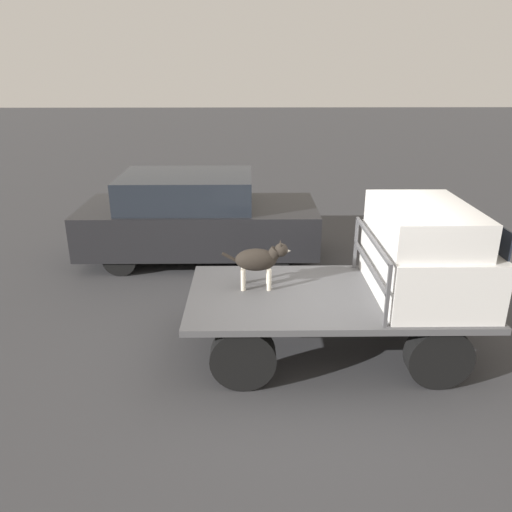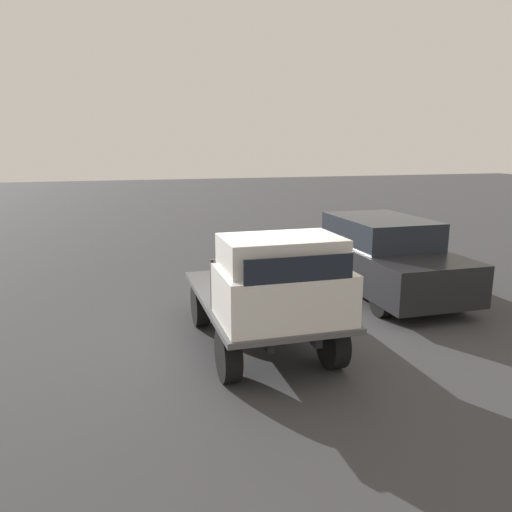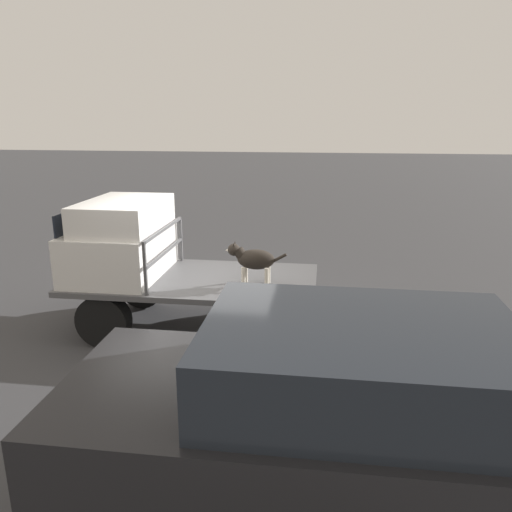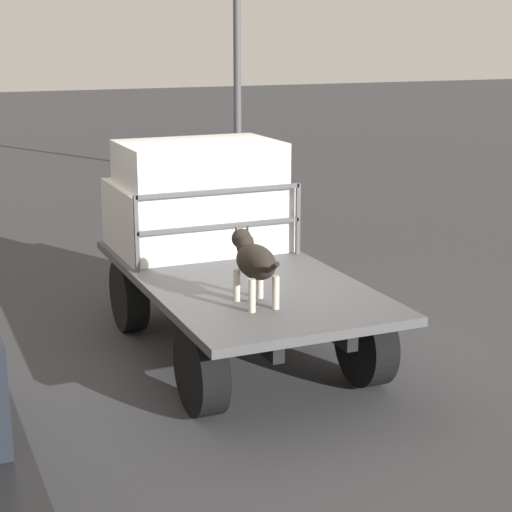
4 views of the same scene
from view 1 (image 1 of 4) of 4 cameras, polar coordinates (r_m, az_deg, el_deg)
The scene contains 6 objects.
ground_plane at distance 6.79m, azimuth 8.37°, elevation -10.54°, with size 80.00×80.00×0.00m, color #38383A.
flatbed_truck at distance 6.50m, azimuth 8.64°, elevation -6.12°, with size 3.64×1.87×0.82m.
truck_cab at distance 6.47m, azimuth 18.79°, elevation 0.33°, with size 1.26×1.75×1.15m.
truck_headboard at distance 6.29m, azimuth 12.96°, elevation -0.07°, with size 0.04×1.75×0.75m.
dog at distance 6.36m, azimuth 0.46°, elevation -0.41°, with size 0.88×0.29×0.63m.
parked_sedan at distance 9.54m, azimuth -6.81°, elevation 4.42°, with size 4.39×1.89×1.64m.
Camera 1 is at (-1.05, -5.70, 3.53)m, focal length 35.00 mm.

